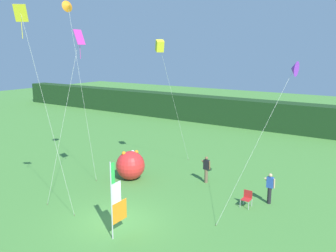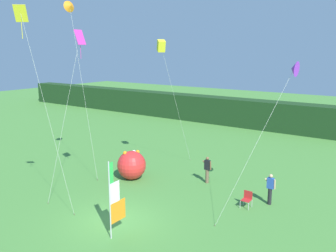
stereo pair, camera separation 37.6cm
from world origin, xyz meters
TOP-DOWN VIEW (x-y plane):
  - ground_plane at (0.00, 0.00)m, footprint 120.00×120.00m
  - distant_treeline at (0.00, 25.12)m, footprint 80.00×2.40m
  - banner_flag at (1.07, -1.13)m, footprint 0.06×1.03m
  - person_near_banner at (5.71, 6.34)m, footprint 0.55×0.48m
  - person_mid_field at (1.26, 7.22)m, footprint 0.55×0.48m
  - inflatable_balloon at (-3.20, 4.97)m, footprint 1.91×1.91m
  - folding_chair at (4.81, 5.28)m, footprint 0.51×0.51m
  - kite_purple_delta_0 at (6.77, 5.40)m, footprint 2.57×3.50m
  - kite_yellow_diamond_1 at (-2.90, -2.31)m, footprint 1.13×1.93m
  - kite_yellow_box_2 at (-2.21, 7.01)m, footprint 0.82×4.22m
  - kite_orange_delta_3 at (-6.08, 2.96)m, footprint 1.49×0.88m
  - kite_magenta_diamond_4 at (-3.22, 0.91)m, footprint 1.50×2.10m

SIDE VIEW (x-z plane):
  - ground_plane at x=0.00m, z-range 0.00..0.00m
  - folding_chair at x=4.81m, z-range 0.07..0.96m
  - person_mid_field at x=1.26m, z-range 0.06..1.81m
  - person_near_banner at x=5.71m, z-range 0.06..1.82m
  - inflatable_balloon at x=-3.20m, z-range -0.01..1.94m
  - distant_treeline at x=0.00m, z-range 0.00..3.06m
  - banner_flag at x=1.07m, z-range -0.08..3.59m
  - kite_purple_delta_0 at x=6.77m, z-range 3.54..11.47m
  - kite_magenta_diamond_4 at x=-3.22m, z-range 3.73..13.21m
  - kite_yellow_box_2 at x=-2.21m, z-range 4.10..13.20m
  - kite_yellow_diamond_1 at x=-2.90m, z-range 4.02..14.37m
  - kite_orange_delta_3 at x=-6.08m, z-range 5.25..16.65m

